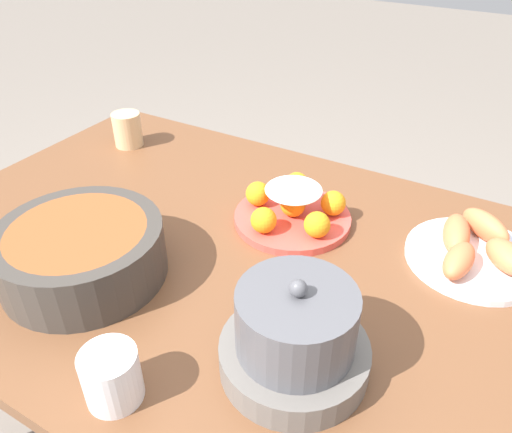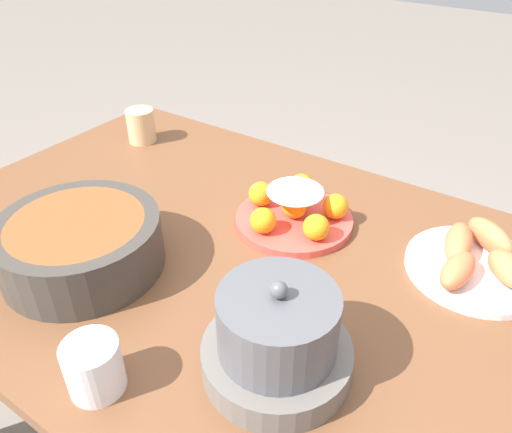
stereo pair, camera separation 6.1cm
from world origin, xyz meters
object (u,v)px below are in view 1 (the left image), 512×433
(dining_table, at_px, (219,283))
(cup_far, at_px, (112,376))
(cake_plate, at_px, (293,209))
(warming_pot, at_px, (295,337))
(serving_bowl, at_px, (81,251))
(cup_near, at_px, (127,130))
(seafood_platter, at_px, (475,250))

(dining_table, distance_m, cup_far, 0.38)
(cake_plate, height_order, warming_pot, warming_pot)
(dining_table, height_order, serving_bowl, serving_bowl)
(cup_near, distance_m, cup_far, 0.79)
(seafood_platter, xyz_separation_m, cup_far, (0.37, 0.55, 0.02))
(dining_table, relative_size, warming_pot, 5.80)
(dining_table, distance_m, seafood_platter, 0.49)
(seafood_platter, bearing_deg, dining_table, 24.72)
(seafood_platter, height_order, cup_near, cup_near)
(seafood_platter, xyz_separation_m, cup_near, (0.88, -0.05, 0.02))
(serving_bowl, height_order, cup_near, serving_bowl)
(seafood_platter, bearing_deg, serving_bowl, 33.19)
(serving_bowl, xyz_separation_m, warming_pot, (-0.41, -0.00, 0.01))
(serving_bowl, height_order, seafood_platter, serving_bowl)
(cake_plate, xyz_separation_m, cup_near, (0.53, -0.10, 0.01))
(cake_plate, height_order, cup_near, cup_near)
(serving_bowl, xyz_separation_m, cup_far, (-0.22, 0.16, -0.01))
(serving_bowl, bearing_deg, seafood_platter, -146.81)
(seafood_platter, relative_size, cup_far, 3.03)
(serving_bowl, relative_size, cup_far, 3.56)
(cup_near, bearing_deg, serving_bowl, 123.64)
(seafood_platter, relative_size, cup_near, 2.79)
(dining_table, xyz_separation_m, seafood_platter, (-0.43, -0.20, 0.12))
(warming_pot, bearing_deg, seafood_platter, -114.89)
(seafood_platter, xyz_separation_m, warming_pot, (0.18, 0.38, 0.04))
(serving_bowl, relative_size, seafood_platter, 1.18)
(dining_table, distance_m, cup_near, 0.53)
(cup_far, bearing_deg, cake_plate, -92.43)
(dining_table, height_order, cake_plate, cake_plate)
(cup_near, relative_size, cup_far, 1.08)
(cake_plate, bearing_deg, serving_bowl, 53.65)
(dining_table, relative_size, cup_near, 14.20)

